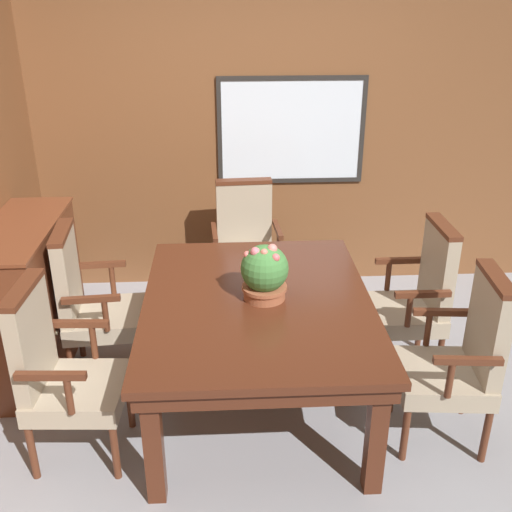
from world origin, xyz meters
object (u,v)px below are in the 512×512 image
chair_left_far (90,301)px  chair_right_far (416,296)px  potted_plant (265,273)px  sideboard_cabinet (30,299)px  chair_head_far (246,246)px  chair_right_near (460,357)px  chair_left_near (60,371)px  dining_table (257,313)px

chair_left_far → chair_right_far: size_ratio=1.00×
chair_right_far → potted_plant: 1.11m
potted_plant → sideboard_cabinet: size_ratio=0.30×
chair_head_far → chair_right_near: size_ratio=1.00×
chair_right_near → potted_plant: bearing=-104.6°
chair_left_near → chair_right_near: same height
dining_table → chair_right_far: size_ratio=1.63×
chair_left_far → chair_right_near: bearing=-113.7°
chair_right_far → dining_table: bearing=-72.0°
chair_left_near → chair_right_near: (2.11, 0.01, 0.00)m
potted_plant → sideboard_cabinet: (-1.48, 0.46, -0.38)m
chair_right_near → sideboard_cabinet: bearing=-103.3°
chair_left_near → sideboard_cabinet: size_ratio=0.92×
chair_left_near → sideboard_cabinet: chair_left_near is taller
chair_left_near → chair_left_far: 0.74m
chair_right_far → potted_plant: (-1.00, -0.33, 0.35)m
dining_table → chair_right_near: size_ratio=1.63×
sideboard_cabinet → chair_right_near: bearing=-18.3°
chair_left_far → chair_right_far: 2.07m
chair_right_far → chair_head_far: bearing=-129.7°
chair_head_far → chair_right_far: same height
chair_head_far → potted_plant: bearing=-90.6°
chair_left_near → chair_left_far: (0.01, 0.74, 0.00)m
chair_left_near → potted_plant: size_ratio=3.03×
chair_left_near → chair_right_far: same height
chair_right_near → chair_head_far: bearing=-140.2°
chair_head_far → potted_plant: size_ratio=3.03×
dining_table → chair_right_near: bearing=-18.2°
sideboard_cabinet → potted_plant: bearing=-17.3°
chair_head_far → potted_plant: 1.25m
chair_right_far → chair_right_near: bearing=2.0°
dining_table → sideboard_cabinet: 1.52m
chair_right_far → sideboard_cabinet: 2.48m
chair_left_far → chair_head_far: 1.31m
chair_head_far → sideboard_cabinet: 1.59m
chair_head_far → chair_right_far: size_ratio=1.00×
chair_left_far → chair_right_near: (2.10, -0.74, 0.00)m
chair_left_near → chair_right_far: (2.08, 0.71, 0.00)m
sideboard_cabinet → chair_right_far: bearing=-3.0°
dining_table → chair_left_near: (-1.04, -0.36, -0.10)m
dining_table → chair_right_far: 1.10m
chair_right_near → chair_left_far: bearing=-104.4°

